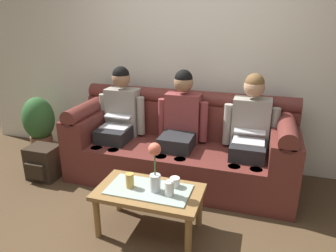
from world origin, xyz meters
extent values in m
plane|color=#4C3823|center=(0.00, 0.00, 0.00)|extent=(14.00, 14.00, 0.00)
cube|color=silver|center=(0.00, 1.70, 1.45)|extent=(6.00, 0.12, 2.90)
cube|color=maroon|center=(0.00, 1.10, 0.21)|extent=(2.42, 0.88, 0.42)
cube|color=maroon|center=(0.00, 1.43, 0.62)|extent=(2.42, 0.22, 0.40)
cylinder|color=maroon|center=(0.00, 1.43, 0.87)|extent=(2.42, 0.18, 0.18)
cube|color=maroon|center=(-1.07, 1.10, 0.56)|extent=(0.28, 0.88, 0.28)
cylinder|color=maroon|center=(-1.07, 1.10, 0.74)|extent=(0.18, 0.88, 0.18)
cube|color=maroon|center=(1.07, 1.10, 0.56)|extent=(0.28, 0.88, 0.28)
cylinder|color=maroon|center=(1.07, 1.10, 0.74)|extent=(0.18, 0.88, 0.18)
cube|color=#232326|center=(-0.73, 1.04, 0.49)|extent=(0.34, 0.40, 0.15)
cylinder|color=#232326|center=(-0.83, 0.78, 0.21)|extent=(0.12, 0.12, 0.42)
cylinder|color=#232326|center=(-0.63, 0.78, 0.21)|extent=(0.12, 0.12, 0.42)
cube|color=gray|center=(-0.73, 1.28, 0.69)|extent=(0.38, 0.22, 0.54)
cylinder|color=gray|center=(-0.96, 1.24, 0.67)|extent=(0.09, 0.09, 0.44)
cylinder|color=gray|center=(-0.49, 1.24, 0.67)|extent=(0.09, 0.09, 0.44)
sphere|color=#936B4C|center=(-0.73, 1.26, 1.08)|extent=(0.21, 0.21, 0.21)
sphere|color=black|center=(-0.73, 1.26, 1.12)|extent=(0.19, 0.19, 0.19)
cube|color=silver|center=(-0.73, 1.06, 0.58)|extent=(0.31, 0.22, 0.02)
cube|color=silver|center=(-0.73, 1.19, 0.69)|extent=(0.31, 0.21, 0.06)
cube|color=black|center=(-0.73, 1.18, 0.69)|extent=(0.27, 0.18, 0.04)
cube|color=#232326|center=(0.00, 1.04, 0.49)|extent=(0.34, 0.40, 0.15)
cylinder|color=#232326|center=(-0.10, 0.78, 0.21)|extent=(0.12, 0.12, 0.42)
cylinder|color=#232326|center=(0.10, 0.78, 0.21)|extent=(0.12, 0.12, 0.42)
cube|color=brown|center=(0.00, 1.28, 0.69)|extent=(0.38, 0.22, 0.54)
cylinder|color=brown|center=(-0.23, 1.24, 0.67)|extent=(0.09, 0.09, 0.44)
cylinder|color=brown|center=(0.23, 1.24, 0.67)|extent=(0.09, 0.09, 0.44)
sphere|color=#936B4C|center=(0.00, 1.26, 1.08)|extent=(0.21, 0.21, 0.21)
sphere|color=black|center=(0.00, 1.26, 1.12)|extent=(0.19, 0.19, 0.19)
cube|color=#232326|center=(0.73, 1.04, 0.49)|extent=(0.34, 0.40, 0.15)
cylinder|color=#232326|center=(0.63, 0.78, 0.21)|extent=(0.12, 0.12, 0.42)
cylinder|color=#232326|center=(0.83, 0.78, 0.21)|extent=(0.12, 0.12, 0.42)
cube|color=gray|center=(0.73, 1.28, 0.69)|extent=(0.38, 0.22, 0.54)
cylinder|color=gray|center=(0.49, 1.24, 0.67)|extent=(0.09, 0.09, 0.44)
cylinder|color=gray|center=(0.96, 1.24, 0.67)|extent=(0.09, 0.09, 0.44)
sphere|color=tan|center=(0.73, 1.26, 1.08)|extent=(0.21, 0.21, 0.21)
sphere|color=brown|center=(0.73, 1.26, 1.12)|extent=(0.19, 0.19, 0.19)
cube|color=silver|center=(0.73, 1.06, 0.58)|extent=(0.31, 0.22, 0.02)
cube|color=silver|center=(0.73, 1.21, 0.68)|extent=(0.31, 0.20, 0.10)
cube|color=black|center=(0.73, 1.21, 0.68)|extent=(0.27, 0.17, 0.08)
cube|color=olive|center=(0.00, 0.17, 0.38)|extent=(0.88, 0.50, 0.04)
cube|color=#9EB2A8|center=(0.00, 0.17, 0.41)|extent=(0.69, 0.35, 0.01)
cylinder|color=olive|center=(-0.39, -0.02, 0.18)|extent=(0.06, 0.06, 0.36)
cylinder|color=olive|center=(0.39, -0.02, 0.18)|extent=(0.06, 0.06, 0.36)
cylinder|color=olive|center=(-0.39, 0.37, 0.18)|extent=(0.06, 0.06, 0.36)
cylinder|color=olive|center=(0.39, 0.37, 0.18)|extent=(0.06, 0.06, 0.36)
cylinder|color=silver|center=(0.06, 0.16, 0.48)|extent=(0.09, 0.09, 0.14)
cylinder|color=#3D7538|center=(0.06, 0.16, 0.65)|extent=(0.01, 0.01, 0.19)
sphere|color=#E0664C|center=(0.06, 0.16, 0.78)|extent=(0.10, 0.10, 0.10)
cylinder|color=white|center=(0.19, 0.14, 0.47)|extent=(0.07, 0.07, 0.12)
cylinder|color=gold|center=(-0.16, 0.15, 0.47)|extent=(0.07, 0.07, 0.13)
cylinder|color=white|center=(0.19, 0.28, 0.45)|extent=(0.08, 0.08, 0.08)
cube|color=#2D2319|center=(-1.47, 0.70, 0.19)|extent=(0.34, 0.27, 0.38)
cube|color=#2D2319|center=(-1.47, 0.54, 0.15)|extent=(0.23, 0.05, 0.17)
cylinder|color=brown|center=(-1.92, 1.23, 0.13)|extent=(0.28, 0.28, 0.26)
ellipsoid|color=#2D602D|center=(-1.92, 1.23, 0.50)|extent=(0.40, 0.40, 0.56)
camera|label=1|loc=(0.83, -1.93, 1.77)|focal=33.56mm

